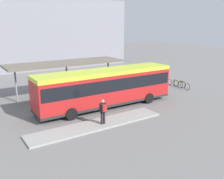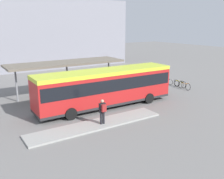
% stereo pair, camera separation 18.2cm
% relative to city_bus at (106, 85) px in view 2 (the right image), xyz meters
% --- Properties ---
extents(ground_plane, '(120.00, 120.00, 0.00)m').
position_rel_city_bus_xyz_m(ground_plane, '(-0.01, 0.00, -1.84)').
color(ground_plane, slate).
extents(curb_island, '(9.76, 1.80, 0.12)m').
position_rel_city_bus_xyz_m(curb_island, '(-2.61, -3.06, -1.78)').
color(curb_island, '#9E9E99').
rests_on(curb_island, ground_plane).
extents(city_bus, '(11.87, 2.70, 3.14)m').
position_rel_city_bus_xyz_m(city_bus, '(0.00, 0.00, 0.00)').
color(city_bus, red).
rests_on(city_bus, ground_plane).
extents(pedestrian_waiting, '(0.43, 0.45, 1.73)m').
position_rel_city_bus_xyz_m(pedestrian_waiting, '(-2.31, -3.32, -0.73)').
color(pedestrian_waiting, '#232328').
rests_on(pedestrian_waiting, curb_island).
extents(bicycle_orange, '(0.48, 1.79, 0.77)m').
position_rel_city_bus_xyz_m(bicycle_orange, '(10.05, 0.47, -1.45)').
color(bicycle_orange, black).
rests_on(bicycle_orange, ground_plane).
extents(bicycle_yellow, '(0.48, 1.75, 0.76)m').
position_rel_city_bus_xyz_m(bicycle_yellow, '(10.35, 1.34, -1.46)').
color(bicycle_yellow, black).
rests_on(bicycle_yellow, ground_plane).
extents(bicycle_white, '(0.48, 1.60, 0.70)m').
position_rel_city_bus_xyz_m(bicycle_white, '(10.27, 2.20, -1.49)').
color(bicycle_white, black).
rests_on(bicycle_white, ground_plane).
extents(station_shelter, '(11.29, 3.41, 3.19)m').
position_rel_city_bus_xyz_m(station_shelter, '(-1.09, 5.51, 1.21)').
color(station_shelter, '#706656').
rests_on(station_shelter, ground_plane).
extents(potted_planter_near_shelter, '(0.71, 0.71, 1.10)m').
position_rel_city_bus_xyz_m(potted_planter_near_shelter, '(1.63, 2.89, -1.26)').
color(potted_planter_near_shelter, slate).
rests_on(potted_planter_near_shelter, ground_plane).
extents(station_building, '(24.29, 15.81, 10.52)m').
position_rel_city_bus_xyz_m(station_building, '(3.69, 27.21, 3.42)').
color(station_building, gray).
rests_on(station_building, ground_plane).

